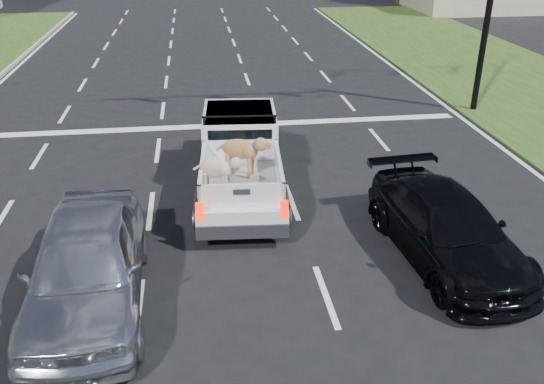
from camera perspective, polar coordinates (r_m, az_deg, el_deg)
The scene contains 5 objects.
ground at distance 10.92m, azimuth -3.79°, elevation -10.97°, with size 160.00×160.00×0.00m, color black.
road_markings at distance 16.64m, azimuth -5.45°, elevation 2.64°, with size 17.75×60.00×0.01m.
pickup_truck at distance 14.63m, azimuth -3.20°, elevation 3.45°, with size 2.50×5.65×2.07m.
silver_sedan at distance 10.93m, azimuth -17.90°, elevation -6.89°, with size 2.01×5.00×1.70m, color #BBBDC3.
black_coupe at distance 12.40m, azimuth 16.88°, elevation -3.41°, with size 1.98×4.87×1.41m, color black.
Camera 1 is at (-0.45, -8.74, 6.54)m, focal length 38.00 mm.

